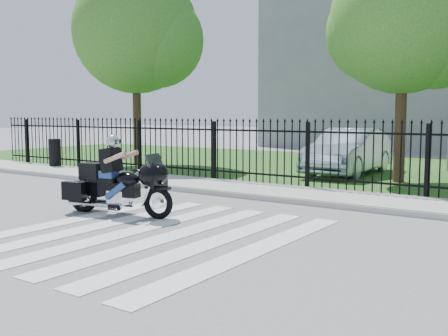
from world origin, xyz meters
The scene contains 12 objects.
ground centered at (0.00, 0.00, 0.00)m, with size 120.00×120.00×0.00m, color slate.
crosswalk centered at (0.00, 0.00, 0.01)m, with size 5.00×5.50×0.01m, color silver, non-canonical shape.
sidewalk centered at (0.00, 5.00, 0.06)m, with size 40.00×2.00×0.12m, color #ADAAA3.
curb centered at (0.00, 4.00, 0.06)m, with size 40.00×0.12×0.12m, color #ADAAA3.
grass_strip centered at (0.00, 12.00, 0.01)m, with size 40.00×12.00×0.02m, color #23511B.
iron_fence centered at (0.00, 6.00, 0.90)m, with size 26.00×0.04×1.80m.
tree_left centered at (-8.50, 8.50, 5.17)m, with size 4.80×4.80×7.58m.
tree_mid centered at (1.50, 9.00, 4.67)m, with size 4.20×4.20×6.78m.
building_tall centered at (-3.00, 26.00, 6.00)m, with size 15.00×10.00×12.00m, color gray.
motorcycle_rider centered at (-1.75, 0.86, 0.67)m, with size 2.46×1.07×1.64m.
parked_car centered at (-0.42, 10.01, 0.78)m, with size 1.60×4.60×1.52m, color #9CADC4.
litter_bin centered at (-9.94, 5.70, 0.61)m, with size 0.44×0.44×0.98m, color black.
Camera 1 is at (5.94, -6.46, 2.03)m, focal length 42.00 mm.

